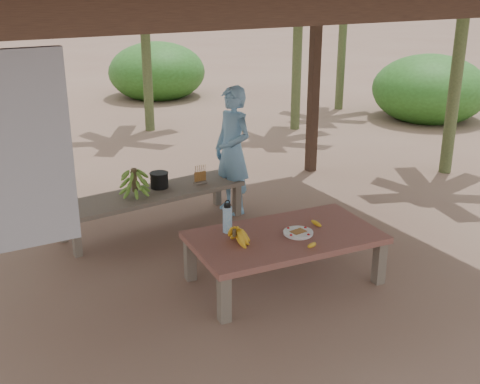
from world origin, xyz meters
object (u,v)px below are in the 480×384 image
plate (298,233)px  water_flask (227,219)px  work_table (285,241)px  bench (153,196)px  cooking_pot (159,180)px  ripe_banana_bunch (234,236)px  woman (233,151)px

plate → water_flask: (-0.56, 0.39, 0.12)m
work_table → plate: (0.11, -0.07, 0.08)m
work_table → plate: 0.15m
bench → water_flask: 1.57m
bench → cooking_pot: cooking_pot is taller
ripe_banana_bunch → water_flask: size_ratio=0.82×
ripe_banana_bunch → plate: ripe_banana_bunch is taller
plate → water_flask: size_ratio=0.87×
work_table → ripe_banana_bunch: (-0.53, 0.04, 0.15)m
water_flask → work_table: bearing=-35.6°
ripe_banana_bunch → plate: 0.65m
plate → cooking_pot: cooking_pot is taller
plate → cooking_pot: bearing=106.2°
plate → ripe_banana_bunch: bearing=170.6°
work_table → cooking_pot: 2.04m
work_table → cooking_pot: (-0.49, 1.97, 0.11)m
plate → cooking_pot: size_ratio=1.35×
cooking_pot → woman: bearing=-5.7°
water_flask → cooking_pot: bearing=91.2°
bench → plate: (0.72, -1.93, 0.12)m
bench → ripe_banana_bunch: ripe_banana_bunch is taller
bench → water_flask: size_ratio=6.76×
plate → bench: bearing=110.4°
cooking_pot → water_flask: bearing=-88.8°
work_table → ripe_banana_bunch: size_ratio=6.85×
bench → woman: 1.15m
ripe_banana_bunch → plate: bearing=-9.4°
work_table → woman: bearing=80.7°
work_table → woman: woman is taller
ripe_banana_bunch → woman: size_ratio=0.17×
work_table → woman: (0.46, 1.88, 0.36)m
work_table → bench: (-0.61, 1.87, -0.04)m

